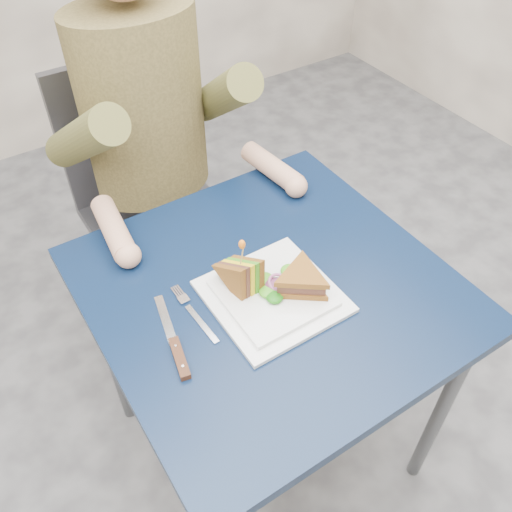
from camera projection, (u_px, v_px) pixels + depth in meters
ground at (266, 440)px, 1.70m from camera, size 4.00×4.00×0.00m
table at (270, 308)px, 1.24m from camera, size 0.75×0.75×0.73m
chair at (146, 186)px, 1.74m from camera, size 0.42×0.40×0.93m
diner at (143, 93)px, 1.41m from camera, size 0.54×0.59×0.74m
plate at (273, 295)px, 1.15m from camera, size 0.26×0.26×0.02m
sandwich_flat at (301, 281)px, 1.13m from camera, size 0.18×0.18×0.05m
sandwich_upright at (243, 276)px, 1.13m from camera, size 0.08×0.13×0.13m
fork at (195, 315)px, 1.12m from camera, size 0.02×0.18×0.01m
knife at (177, 350)px, 1.05m from camera, size 0.06×0.22×0.02m
toothpick at (242, 255)px, 1.08m from camera, size 0.01×0.01×0.06m
toothpick_frill at (242, 244)px, 1.06m from camera, size 0.01×0.01×0.02m
lettuce_spill at (272, 285)px, 1.14m from camera, size 0.15×0.13×0.02m
onion_ring at (277, 283)px, 1.14m from camera, size 0.04×0.04×0.02m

